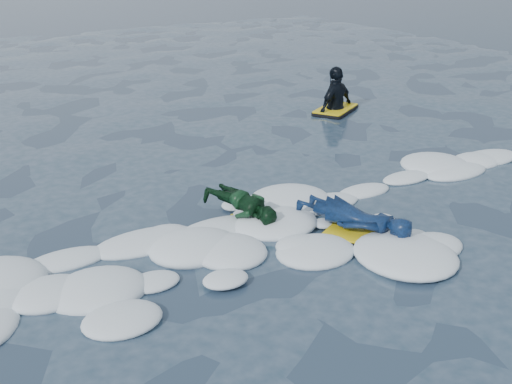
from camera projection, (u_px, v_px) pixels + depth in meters
ground at (307, 271)px, 7.59m from camera, size 120.00×120.00×0.00m
foam_band at (261, 239)px, 8.41m from camera, size 12.00×3.10×0.30m
prone_woman_unit at (357, 219)px, 8.45m from camera, size 1.09×1.74×0.42m
prone_child_unit at (246, 207)px, 8.78m from camera, size 0.78×1.29×0.47m
waiting_rider_unit at (336, 108)px, 14.39m from camera, size 1.42×1.23×1.87m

